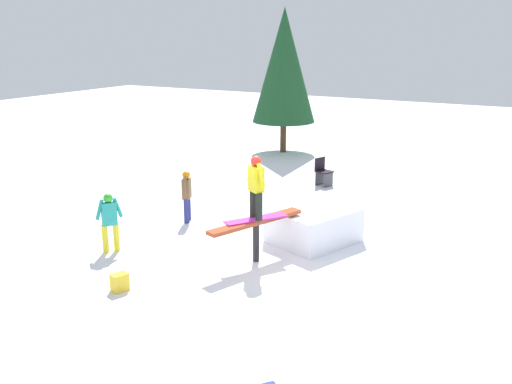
% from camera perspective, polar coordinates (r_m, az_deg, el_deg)
% --- Properties ---
extents(ground_plane, '(60.00, 60.00, 0.00)m').
position_cam_1_polar(ground_plane, '(12.20, -0.00, -6.90)').
color(ground_plane, white).
extents(rail_feature, '(2.35, 1.08, 0.92)m').
position_cam_1_polar(rail_feature, '(11.93, -0.00, -3.46)').
color(rail_feature, black).
rests_on(rail_feature, ground).
extents(snow_kicker_ramp, '(2.20, 2.02, 0.79)m').
position_cam_1_polar(snow_kicker_ramp, '(13.21, 5.80, -3.34)').
color(snow_kicker_ramp, white).
rests_on(snow_kicker_ramp, ground).
extents(main_rider_on_rail, '(1.31, 0.99, 1.36)m').
position_cam_1_polar(main_rider_on_rail, '(11.68, -0.00, 0.36)').
color(main_rider_on_rail, '#CD2E97').
rests_on(main_rider_on_rail, rail_feature).
extents(bystander_teal, '(0.53, 0.41, 1.34)m').
position_cam_1_polar(bystander_teal, '(12.84, -14.44, -2.67)').
color(bystander_teal, yellow).
rests_on(bystander_teal, ground).
extents(bystander_brown, '(0.58, 0.32, 1.33)m').
position_cam_1_polar(bystander_brown, '(14.54, -6.94, -0.15)').
color(bystander_brown, navy).
rests_on(bystander_brown, ground).
extents(folding_chair, '(0.56, 0.56, 0.88)m').
position_cam_1_polar(folding_chair, '(18.06, 6.72, 1.93)').
color(folding_chair, '#3F3F44').
rests_on(folding_chair, ground).
extents(backpack_on_snow, '(0.36, 0.31, 0.34)m').
position_cam_1_polar(backpack_on_snow, '(11.11, -13.47, -8.77)').
color(backpack_on_snow, yellow).
rests_on(backpack_on_snow, ground).
extents(pine_tree_far, '(2.47, 2.47, 5.61)m').
position_cam_1_polar(pine_tree_far, '(22.67, 2.83, 12.51)').
color(pine_tree_far, '#4C331E').
rests_on(pine_tree_far, ground).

